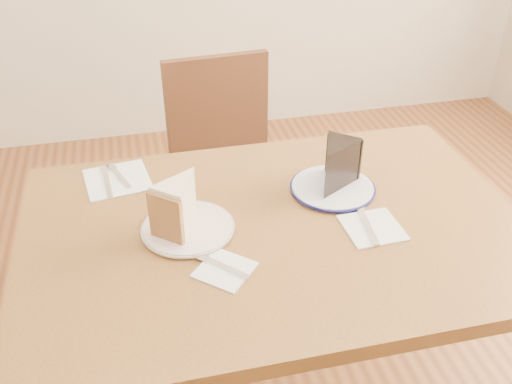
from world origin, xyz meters
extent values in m
cube|color=#4E3015|center=(0.00, 0.00, 0.73)|extent=(1.20, 0.80, 0.04)
cylinder|color=black|center=(-0.54, 0.34, 0.35)|extent=(0.06, 0.06, 0.71)
cylinder|color=black|center=(0.54, 0.34, 0.35)|extent=(0.06, 0.06, 0.71)
cube|color=#341B0F|center=(0.01, 0.59, 0.47)|extent=(0.47, 0.47, 0.04)
cylinder|color=#341B0F|center=(0.18, 0.79, 0.22)|extent=(0.04, 0.04, 0.45)
cylinder|color=#341B0F|center=(-0.19, 0.77, 0.22)|extent=(0.04, 0.04, 0.45)
cylinder|color=#341B0F|center=(0.21, 0.42, 0.22)|extent=(0.04, 0.04, 0.45)
cylinder|color=#341B0F|center=(-0.16, 0.40, 0.22)|extent=(0.04, 0.04, 0.45)
cube|color=#341B0F|center=(-0.01, 0.79, 0.69)|extent=(0.37, 0.06, 0.39)
cylinder|color=silver|center=(-0.21, 0.03, 0.76)|extent=(0.21, 0.21, 0.01)
cylinder|color=white|center=(0.18, 0.11, 0.76)|extent=(0.21, 0.21, 0.01)
cube|color=white|center=(-0.15, -0.13, 0.75)|extent=(0.15, 0.15, 0.00)
cube|color=white|center=(0.22, -0.07, 0.75)|extent=(0.14, 0.14, 0.00)
cube|color=white|center=(-0.36, 0.29, 0.75)|extent=(0.19, 0.19, 0.00)
cube|color=silver|center=(-0.15, -0.13, 0.76)|extent=(0.11, 0.11, 0.00)
cube|color=silver|center=(0.21, -0.05, 0.76)|extent=(0.03, 0.17, 0.00)
cube|color=silver|center=(-0.36, 0.30, 0.76)|extent=(0.06, 0.14, 0.00)
cube|color=silver|center=(-0.39, 0.28, 0.76)|extent=(0.03, 0.16, 0.00)
camera|label=1|loc=(-0.29, -1.05, 1.57)|focal=40.00mm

